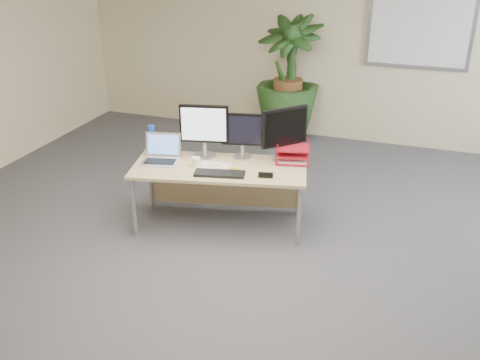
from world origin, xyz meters
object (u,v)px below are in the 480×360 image
(laptop, at_px, (161,155))
(floor_plant, at_px, (288,87))
(desk, at_px, (221,175))
(monitor_left, at_px, (204,128))
(monitor_right, at_px, (243,133))

(laptop, bearing_deg, floor_plant, 77.71)
(desk, distance_m, laptop, 0.62)
(desk, height_order, monitor_left, monitor_left)
(laptop, bearing_deg, desk, 13.48)
(monitor_right, bearing_deg, floor_plant, 93.67)
(monitor_left, bearing_deg, floor_plant, 85.00)
(floor_plant, bearing_deg, monitor_left, -95.00)
(monitor_right, bearing_deg, monitor_left, -163.81)
(floor_plant, distance_m, monitor_right, 2.33)
(floor_plant, relative_size, laptop, 3.66)
(monitor_left, relative_size, monitor_right, 1.17)
(desk, relative_size, floor_plant, 1.18)
(desk, height_order, monitor_right, monitor_right)
(laptop, bearing_deg, monitor_right, 24.52)
(desk, distance_m, monitor_right, 0.47)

